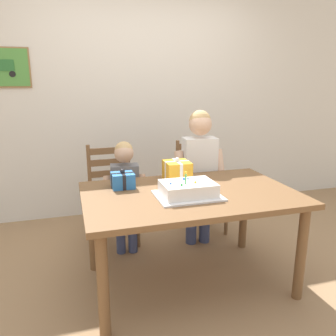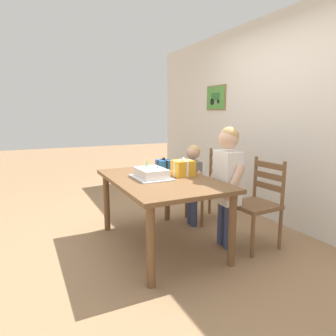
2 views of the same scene
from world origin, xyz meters
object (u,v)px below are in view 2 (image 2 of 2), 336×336
object	(u,v)px
birthday_cake	(151,174)
chair_left	(209,185)
gift_box_red_large	(164,165)
child_older	(227,175)
chair_right	(257,203)
child_younger	(193,177)
dining_table	(161,187)
gift_box_beside_cake	(183,168)

from	to	relation	value
birthday_cake	chair_left	bearing A→B (deg)	112.09
birthday_cake	gift_box_red_large	xyz separation A→B (m)	(-0.40, 0.33, 0.01)
chair_left	child_older	world-z (taller)	child_older
child_older	chair_right	bearing A→B (deg)	66.19
birthday_cake	child_younger	xyz separation A→B (m)	(-0.32, 0.69, -0.16)
dining_table	child_younger	bearing A→B (deg)	121.71
gift_box_beside_cake	child_younger	distance (m)	0.53
gift_box_beside_cake	chair_right	size ratio (longest dim) A/B	0.23
dining_table	child_older	xyz separation A→B (m)	(0.31, 0.60, 0.12)
gift_box_red_large	gift_box_beside_cake	xyz separation A→B (m)	(0.43, 0.02, 0.03)
birthday_cake	chair_left	size ratio (longest dim) A/B	0.48
gift_box_beside_cake	birthday_cake	bearing A→B (deg)	-95.90
gift_box_red_large	chair_left	size ratio (longest dim) A/B	0.18
chair_left	child_older	xyz separation A→B (m)	(0.76, -0.30, 0.30)
gift_box_red_large	child_older	bearing A→B (deg)	25.35
gift_box_red_large	chair_left	distance (m)	0.73
child_older	birthday_cake	bearing A→B (deg)	-117.61
gift_box_beside_cake	child_younger	xyz separation A→B (m)	(-0.36, 0.33, -0.20)
gift_box_red_large	child_younger	bearing A→B (deg)	78.63
birthday_cake	gift_box_beside_cake	world-z (taller)	gift_box_beside_cake
birthday_cake	child_younger	world-z (taller)	child_younger
gift_box_beside_cake	child_older	distance (m)	0.47
gift_box_beside_cake	child_older	xyz separation A→B (m)	(0.32, 0.33, -0.05)
gift_box_beside_cake	chair_left	xyz separation A→B (m)	(-0.44, 0.63, -0.35)
birthday_cake	child_younger	size ratio (longest dim) A/B	0.43
chair_right	child_older	distance (m)	0.44
birthday_cake	gift_box_red_large	size ratio (longest dim) A/B	2.59
gift_box_red_large	gift_box_beside_cake	size ratio (longest dim) A/B	0.79
chair_right	child_younger	bearing A→B (deg)	-159.86
chair_right	child_younger	distance (m)	0.88
gift_box_red_large	chair_left	xyz separation A→B (m)	(-0.00, 0.66, -0.32)
gift_box_red_large	chair_right	world-z (taller)	chair_right
birthday_cake	chair_right	bearing A→B (deg)	63.52
chair_left	child_older	bearing A→B (deg)	-21.54
dining_table	birthday_cake	distance (m)	0.17
child_younger	chair_left	bearing A→B (deg)	104.26
gift_box_beside_cake	chair_left	size ratio (longest dim) A/B	0.23
chair_right	child_older	xyz separation A→B (m)	(-0.13, -0.30, 0.30)
birthday_cake	child_older	distance (m)	0.77
chair_left	dining_table	bearing A→B (deg)	-63.58
dining_table	chair_right	world-z (taller)	chair_right
gift_box_red_large	birthday_cake	bearing A→B (deg)	-39.67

